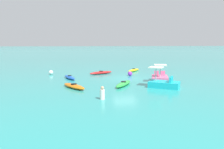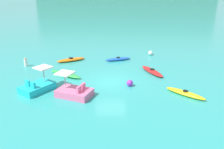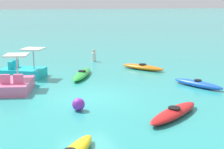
# 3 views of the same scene
# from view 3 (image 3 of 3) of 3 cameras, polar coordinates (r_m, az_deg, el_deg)

# --- Properties ---
(ground_plane) EXTENTS (600.00, 600.00, 0.00)m
(ground_plane) POSITION_cam_3_polar(r_m,az_deg,el_deg) (14.01, -4.49, -4.21)
(ground_plane) COLOR teal
(kayak_orange) EXTENTS (3.01, 2.02, 0.37)m
(kayak_orange) POSITION_cam_3_polar(r_m,az_deg,el_deg) (19.99, 5.64, 1.37)
(kayak_orange) COLOR orange
(kayak_orange) RESTS_ON ground_plane
(kayak_green) EXTENTS (3.15, 2.46, 0.37)m
(kayak_green) POSITION_cam_3_polar(r_m,az_deg,el_deg) (17.95, -5.54, 0.08)
(kayak_green) COLOR green
(kayak_green) RESTS_ON ground_plane
(kayak_red) EXTENTS (1.91, 3.14, 0.37)m
(kayak_red) POSITION_cam_3_polar(r_m,az_deg,el_deg) (11.77, 11.35, -6.90)
(kayak_red) COLOR red
(kayak_red) RESTS_ON ground_plane
(kayak_blue) EXTENTS (2.80, 1.33, 0.37)m
(kayak_blue) POSITION_cam_3_polar(r_m,az_deg,el_deg) (16.27, 15.50, -1.65)
(kayak_blue) COLOR blue
(kayak_blue) RESTS_ON ground_plane
(pedal_boat_pink) EXTENTS (2.79, 2.31, 1.68)m
(pedal_boat_pink) POSITION_cam_3_polar(r_m,az_deg,el_deg) (15.64, -17.41, -1.69)
(pedal_boat_pink) COLOR pink
(pedal_boat_pink) RESTS_ON ground_plane
(pedal_boat_cyan) EXTENTS (2.63, 2.82, 1.68)m
(pedal_boat_cyan) POSITION_cam_3_polar(r_m,az_deg,el_deg) (18.55, -16.04, 0.59)
(pedal_boat_cyan) COLOR #19B7C6
(pedal_boat_cyan) RESTS_ON ground_plane
(buoy_purple) EXTENTS (0.50, 0.50, 0.50)m
(buoy_purple) POSITION_cam_3_polar(r_m,az_deg,el_deg) (12.26, -6.20, -5.49)
(buoy_purple) COLOR purple
(buoy_purple) RESTS_ON ground_plane
(person_near_shore) EXTENTS (0.42, 0.42, 0.88)m
(person_near_shore) POSITION_cam_3_polar(r_m,az_deg,el_deg) (22.83, -3.36, 3.39)
(person_near_shore) COLOR silver
(person_near_shore) RESTS_ON ground_plane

